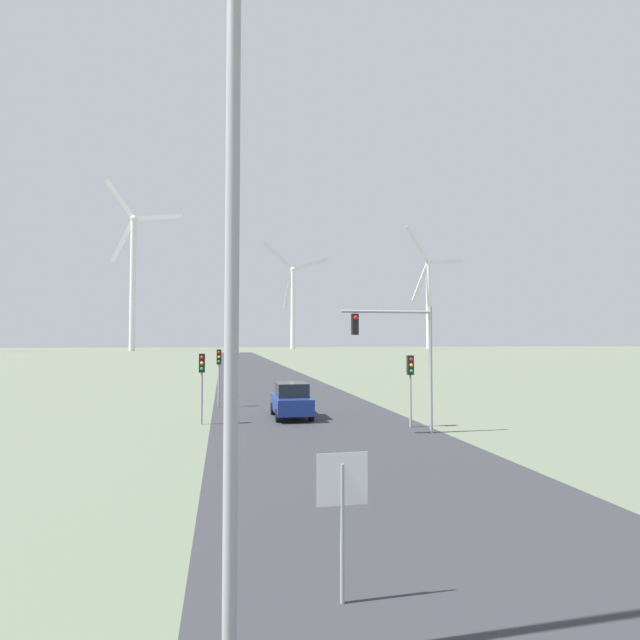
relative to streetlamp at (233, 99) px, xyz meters
The scene contains 11 objects.
road_surface 44.43m from the streetlamp, 84.33° to the left, with size 10.00×240.00×0.01m.
streetlamp is the anchor object (origin of this frame).
stop_sign_near 5.88m from the streetlamp, 37.29° to the left, with size 0.81×0.07×2.28m.
traffic_light_post_near_left 18.97m from the streetlamp, 93.42° to the left, with size 0.28×0.34×3.38m.
traffic_light_post_near_right 18.50m from the streetlamp, 61.78° to the left, with size 0.28×0.34×3.32m.
traffic_light_post_mid_left 25.00m from the streetlamp, 90.81° to the left, with size 0.28×0.34×3.47m.
traffic_light_mast_overhead 16.34m from the streetlamp, 62.67° to the left, with size 4.09×0.35×5.50m.
car_approaching 20.82m from the streetlamp, 80.16° to the left, with size 1.88×4.12×1.83m.
wind_turbine_left 198.22m from the streetlamp, 100.03° to the left, with size 29.56×3.93×66.41m.
wind_turbine_center 237.47m from the streetlamp, 81.97° to the left, with size 33.91×2.60×52.23m.
wind_turbine_right 243.10m from the streetlamp, 66.14° to the left, with size 33.19×7.30×59.50m.
Camera 1 is at (-4.43, -1.91, 4.01)m, focal length 28.00 mm.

